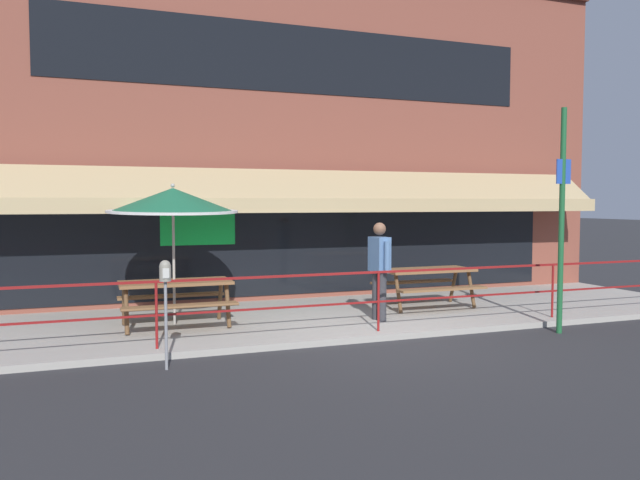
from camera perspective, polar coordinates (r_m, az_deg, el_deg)
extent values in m
plane|color=#2D2D30|center=(9.89, 6.11, -9.18)|extent=(120.00, 120.00, 0.00)
cube|color=#ADA89E|center=(11.66, 1.69, -6.96)|extent=(15.00, 4.00, 0.10)
cube|color=brown|center=(13.66, -1.89, 9.46)|extent=(15.00, 0.50, 7.18)
cube|color=black|center=(13.67, -1.54, 16.16)|extent=(10.50, 0.02, 1.40)
cube|color=black|center=(13.36, -1.51, -0.02)|extent=(12.00, 0.02, 2.30)
cube|color=#19D84C|center=(12.77, -11.08, 1.11)|extent=(1.50, 0.02, 0.70)
cube|color=tan|center=(12.83, -0.74, 4.98)|extent=(13.80, 0.92, 0.70)
cube|color=tan|center=(12.35, 0.06, 3.18)|extent=(13.80, 0.08, 0.28)
cylinder|color=maroon|center=(9.11, -14.72, -6.67)|extent=(0.04, 0.04, 0.95)
cylinder|color=maroon|center=(10.04, 5.37, -5.63)|extent=(0.04, 0.04, 0.95)
cylinder|color=maroon|center=(11.94, 20.49, -4.39)|extent=(0.04, 0.04, 0.95)
cube|color=maroon|center=(9.98, 5.38, -2.94)|extent=(13.80, 0.04, 0.04)
cube|color=maroon|center=(10.04, 5.37, -5.63)|extent=(13.80, 0.03, 0.03)
cube|color=brown|center=(10.56, -13.07, -3.81)|extent=(1.80, 0.80, 0.05)
cube|color=brown|center=(10.03, -12.62, -5.92)|extent=(1.80, 0.26, 0.04)
cube|color=brown|center=(11.17, -13.43, -4.98)|extent=(1.80, 0.26, 0.04)
cylinder|color=brown|center=(10.43, -8.43, -5.90)|extent=(0.07, 0.30, 0.73)
cylinder|color=brown|center=(11.05, -9.12, -5.38)|extent=(0.07, 0.30, 0.73)
cylinder|color=brown|center=(10.22, -17.29, -6.21)|extent=(0.07, 0.30, 0.73)
cylinder|color=brown|center=(10.85, -17.47, -5.66)|extent=(0.07, 0.30, 0.73)
cube|color=brown|center=(12.36, 9.78, -2.72)|extent=(1.80, 0.80, 0.05)
cube|color=brown|center=(11.90, 11.17, -4.43)|extent=(1.80, 0.26, 0.04)
cube|color=brown|center=(12.89, 8.47, -3.80)|extent=(1.80, 0.26, 0.04)
cylinder|color=brown|center=(12.56, 13.66, -4.37)|extent=(0.07, 0.30, 0.73)
cylinder|color=brown|center=(13.09, 12.09, -4.04)|extent=(0.07, 0.30, 0.73)
cylinder|color=brown|center=(11.74, 7.16, -4.84)|extent=(0.07, 0.30, 0.73)
cylinder|color=brown|center=(12.31, 5.78, -4.45)|extent=(0.07, 0.30, 0.73)
cylinder|color=#B7B2A8|center=(10.70, -13.23, -1.51)|extent=(0.04, 0.04, 2.30)
cone|color=#1E6B47|center=(10.66, -13.30, 3.58)|extent=(2.10, 2.11, 0.45)
cylinder|color=white|center=(10.66, -13.29, 2.56)|extent=(2.14, 2.14, 0.09)
sphere|color=#B7B2A8|center=(10.67, -13.32, 4.87)|extent=(0.07, 0.07, 0.07)
cylinder|color=#333338|center=(11.05, 5.17, -5.03)|extent=(0.15, 0.15, 0.86)
cylinder|color=#333338|center=(10.88, 5.70, -5.17)|extent=(0.15, 0.15, 0.86)
cube|color=#4C709E|center=(10.89, 5.45, -1.30)|extent=(0.27, 0.42, 0.60)
cylinder|color=#4C709E|center=(11.11, 4.77, -1.35)|extent=(0.10, 0.10, 0.54)
cylinder|color=#4C709E|center=(10.66, 6.16, -1.56)|extent=(0.10, 0.10, 0.54)
sphere|color=brown|center=(10.86, 5.47, 1.02)|extent=(0.22, 0.22, 0.22)
cylinder|color=gray|center=(8.33, -13.90, -7.61)|extent=(0.04, 0.04, 1.15)
cylinder|color=gray|center=(8.23, -13.97, -2.99)|extent=(0.15, 0.15, 0.20)
sphere|color=gray|center=(8.22, -13.98, -2.29)|extent=(0.14, 0.14, 0.14)
cube|color=silver|center=(8.15, -13.91, -2.98)|extent=(0.08, 0.01, 0.13)
cylinder|color=#1E6033|center=(10.94, 21.22, 1.59)|extent=(0.09, 0.09, 3.70)
cube|color=blue|center=(10.94, 21.38, 5.85)|extent=(0.28, 0.02, 0.40)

